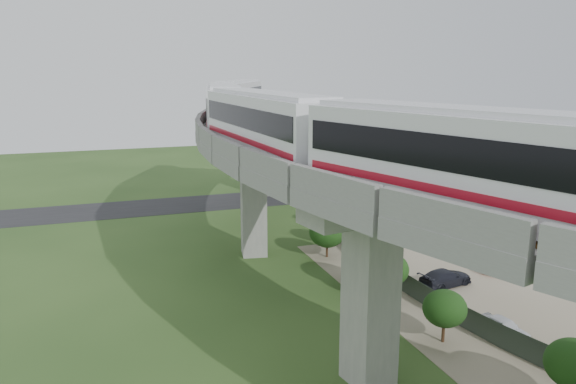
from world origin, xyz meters
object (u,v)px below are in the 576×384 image
object	(u,v)px
metro_train	(273,113)
car_dark	(445,278)
car_white	(504,327)
car_red	(494,264)

from	to	relation	value
metro_train	car_dark	bearing A→B (deg)	-22.33
metro_train	car_white	world-z (taller)	metro_train
car_white	car_red	bearing A→B (deg)	44.40
metro_train	car_red	distance (m)	20.78
car_red	car_dark	xyz separation A→B (m)	(-5.44, -1.52, 0.11)
metro_train	car_white	xyz separation A→B (m)	(10.12, -12.39, -11.72)
car_red	car_dark	bearing A→B (deg)	-113.26
car_white	car_dark	size ratio (longest dim) A/B	0.75
car_white	metro_train	bearing A→B (deg)	119.70
car_white	car_dark	xyz separation A→B (m)	(1.29, 7.71, 0.07)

